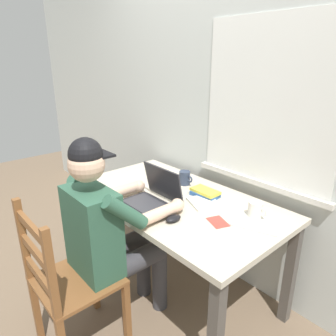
% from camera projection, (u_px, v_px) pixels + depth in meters
% --- Properties ---
extents(ground_plane, '(8.00, 8.00, 0.00)m').
position_uv_depth(ground_plane, '(174.00, 289.00, 2.28)').
color(ground_plane, brown).
extents(back_wall, '(6.00, 0.08, 2.60)m').
position_uv_depth(back_wall, '(227.00, 106.00, 2.13)').
color(back_wall, beige).
rests_on(back_wall, ground).
extents(desk, '(1.45, 0.81, 0.74)m').
position_uv_depth(desk, '(174.00, 210.00, 2.06)').
color(desk, '#BCB29E').
rests_on(desk, ground).
extents(seated_person, '(0.50, 0.60, 1.24)m').
position_uv_depth(seated_person, '(110.00, 229.00, 1.77)').
color(seated_person, '#2D5642').
rests_on(seated_person, ground).
extents(wooden_chair, '(0.42, 0.42, 0.94)m').
position_uv_depth(wooden_chair, '(68.00, 283.00, 1.67)').
color(wooden_chair, brown).
rests_on(wooden_chair, ground).
extents(laptop, '(0.33, 0.28, 0.23)m').
position_uv_depth(laptop, '(153.00, 196.00, 1.92)').
color(laptop, '#232328').
rests_on(laptop, desk).
extents(computer_mouse, '(0.06, 0.10, 0.03)m').
position_uv_depth(computer_mouse, '(173.00, 218.00, 1.73)').
color(computer_mouse, black).
rests_on(computer_mouse, desk).
extents(coffee_mug_white, '(0.12, 0.08, 0.10)m').
position_uv_depth(coffee_mug_white, '(256.00, 210.00, 1.76)').
color(coffee_mug_white, silver).
rests_on(coffee_mug_white, desk).
extents(coffee_mug_dark, '(0.12, 0.08, 0.10)m').
position_uv_depth(coffee_mug_dark, '(185.00, 178.00, 2.23)').
color(coffee_mug_dark, '#2D384C').
rests_on(coffee_mug_dark, desk).
extents(book_stack_main, '(0.19, 0.13, 0.05)m').
position_uv_depth(book_stack_main, '(205.00, 193.00, 2.05)').
color(book_stack_main, '#2D5B9E').
rests_on(book_stack_main, desk).
extents(paper_pile_near_laptop, '(0.31, 0.26, 0.01)m').
position_uv_depth(paper_pile_near_laptop, '(257.00, 223.00, 1.71)').
color(paper_pile_near_laptop, silver).
rests_on(paper_pile_near_laptop, desk).
extents(paper_pile_back_corner, '(0.25, 0.23, 0.01)m').
position_uv_depth(paper_pile_back_corner, '(204.00, 203.00, 1.94)').
color(paper_pile_back_corner, silver).
rests_on(paper_pile_back_corner, desk).
extents(landscape_photo_print, '(0.15, 0.13, 0.00)m').
position_uv_depth(landscape_photo_print, '(218.00, 222.00, 1.73)').
color(landscape_photo_print, '#C63D33').
rests_on(landscape_photo_print, desk).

